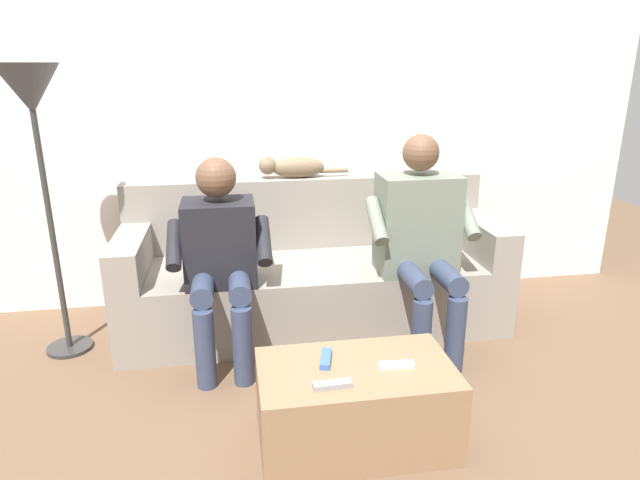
{
  "coord_description": "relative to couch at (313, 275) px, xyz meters",
  "views": [
    {
      "loc": [
        0.46,
        2.91,
        1.51
      ],
      "look_at": [
        0.0,
        0.14,
        0.6
      ],
      "focal_mm": 30.7,
      "sensor_mm": 36.0,
      "label": 1
    }
  ],
  "objects": [
    {
      "name": "ground_plane",
      "position": [
        0.0,
        0.74,
        -0.29
      ],
      "size": [
        8.0,
        8.0,
        0.0
      ],
      "primitive_type": "plane",
      "color": "brown"
    },
    {
      "name": "back_wall",
      "position": [
        0.0,
        -0.44,
        0.92
      ],
      "size": [
        4.51,
        0.06,
        2.43
      ],
      "primitive_type": "cube",
      "color": "silver",
      "rests_on": "ground"
    },
    {
      "name": "couch",
      "position": [
        0.0,
        0.0,
        0.0
      ],
      "size": [
        2.21,
        0.77,
        0.84
      ],
      "color": "gray",
      "rests_on": "ground"
    },
    {
      "name": "coffee_table",
      "position": [
        0.0,
        1.17,
        -0.12
      ],
      "size": [
        0.79,
        0.46,
        0.35
      ],
      "color": "#8C6B4C",
      "rests_on": "ground"
    },
    {
      "name": "person_left_seated",
      "position": [
        -0.53,
        0.36,
        0.35
      ],
      "size": [
        0.58,
        0.59,
        1.16
      ],
      "color": "slate",
      "rests_on": "ground"
    },
    {
      "name": "person_right_seated",
      "position": [
        0.53,
        0.36,
        0.31
      ],
      "size": [
        0.52,
        0.54,
        1.07
      ],
      "color": "black",
      "rests_on": "ground"
    },
    {
      "name": "cat_on_backrest",
      "position": [
        0.08,
        -0.25,
        0.61
      ],
      "size": [
        0.55,
        0.12,
        0.14
      ],
      "color": "#756047",
      "rests_on": "couch"
    },
    {
      "name": "remote_blue",
      "position": [
        0.11,
        1.1,
        0.07
      ],
      "size": [
        0.07,
        0.15,
        0.02
      ],
      "primitive_type": "cube",
      "rotation": [
        0.0,
        0.0,
        1.33
      ],
      "color": "#3860B7",
      "rests_on": "coffee_table"
    },
    {
      "name": "remote_white",
      "position": [
        -0.16,
        1.19,
        0.07
      ],
      "size": [
        0.14,
        0.05,
        0.02
      ],
      "primitive_type": "cube",
      "rotation": [
        0.0,
        0.0,
        3.08
      ],
      "color": "white",
      "rests_on": "coffee_table"
    },
    {
      "name": "remote_gray",
      "position": [
        0.12,
        1.29,
        0.07
      ],
      "size": [
        0.15,
        0.05,
        0.02
      ],
      "primitive_type": "cube",
      "rotation": [
        0.0,
        0.0,
        3.19
      ],
      "color": "gray",
      "rests_on": "coffee_table"
    },
    {
      "name": "floor_lamp",
      "position": [
        1.39,
        0.15,
        1.0
      ],
      "size": [
        0.3,
        0.3,
        1.51
      ],
      "color": "#2D2D2D",
      "rests_on": "ground"
    }
  ]
}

